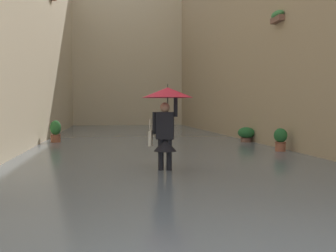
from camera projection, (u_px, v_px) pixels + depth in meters
ground_plane at (146, 143)px, 16.03m from camera, size 66.02×66.02×0.00m
flood_water at (146, 141)px, 16.03m from camera, size 8.94×32.41×0.11m
building_facade_right at (18, 12)px, 15.00m from camera, size 2.04×30.41×10.34m
building_facade_far at (128, 57)px, 29.69m from camera, size 11.74×1.80×10.68m
person_wading at (166, 110)px, 8.29m from camera, size 1.10×1.10×1.96m
potted_plant_far_left at (280, 140)px, 11.97m from camera, size 0.41×0.41×0.82m
potted_plant_mid_right at (56, 132)px, 15.03m from camera, size 0.42×0.42×0.95m
potted_plant_mid_left at (246, 134)px, 15.17m from camera, size 0.65×0.65×0.68m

